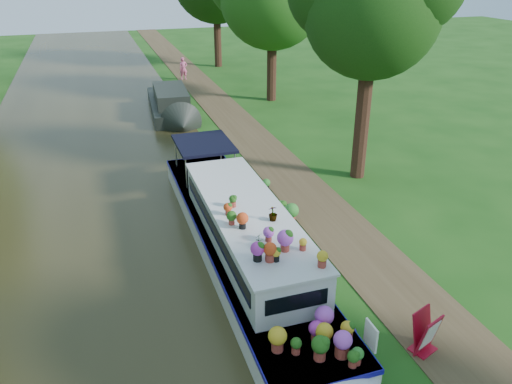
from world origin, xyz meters
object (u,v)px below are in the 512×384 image
at_px(plant_boat, 247,242).
at_px(sandwich_board, 426,334).
at_px(pedestrian_pink, 183,68).
at_px(second_boat, 171,104).

height_order(plant_boat, sandwich_board, plant_boat).
distance_m(sandwich_board, pedestrian_pink, 28.25).
xyz_separation_m(plant_boat, sandwich_board, (2.70, -4.30, -0.39)).
distance_m(second_boat, sandwich_board, 20.06).
bearing_deg(pedestrian_pink, second_boat, -106.17).
distance_m(second_boat, pedestrian_pink, 8.62).
bearing_deg(plant_boat, second_boat, 88.17).
relative_size(sandwich_board, pedestrian_pink, 0.63).
relative_size(plant_boat, pedestrian_pink, 8.89).
height_order(plant_boat, second_boat, plant_boat).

